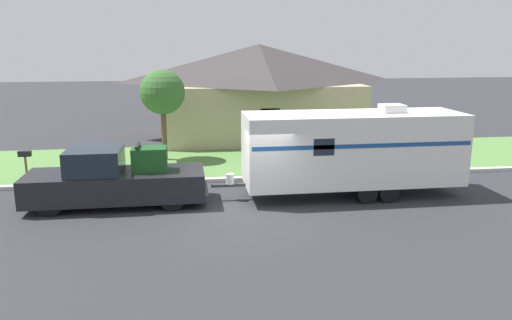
# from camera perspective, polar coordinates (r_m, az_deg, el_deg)

# --- Properties ---
(ground_plane) EXTENTS (120.00, 120.00, 0.00)m
(ground_plane) POSITION_cam_1_polar(r_m,az_deg,el_deg) (16.35, -0.01, -5.83)
(ground_plane) COLOR #2D2D33
(curb_strip) EXTENTS (80.00, 0.30, 0.14)m
(curb_strip) POSITION_cam_1_polar(r_m,az_deg,el_deg) (19.88, -1.54, -2.15)
(curb_strip) COLOR beige
(curb_strip) RESTS_ON ground_plane
(lawn_strip) EXTENTS (80.00, 7.00, 0.03)m
(lawn_strip) POSITION_cam_1_polar(r_m,az_deg,el_deg) (23.42, -2.58, 0.06)
(lawn_strip) COLOR #568442
(lawn_strip) RESTS_ON ground_plane
(house_across_street) EXTENTS (11.59, 8.28, 5.29)m
(house_across_street) POSITION_cam_1_polar(r_m,az_deg,el_deg) (29.24, 0.34, 8.12)
(house_across_street) COLOR tan
(house_across_street) RESTS_ON ground_plane
(pickup_truck) EXTENTS (5.97, 2.03, 2.07)m
(pickup_truck) POSITION_cam_1_polar(r_m,az_deg,el_deg) (17.35, -15.86, -2.19)
(pickup_truck) COLOR black
(pickup_truck) RESTS_ON ground_plane
(travel_trailer) EXTENTS (8.85, 2.36, 3.24)m
(travel_trailer) POSITION_cam_1_polar(r_m,az_deg,el_deg) (17.96, 10.99, 1.33)
(travel_trailer) COLOR black
(travel_trailer) RESTS_ON ground_plane
(mailbox) EXTENTS (0.48, 0.20, 1.25)m
(mailbox) POSITION_cam_1_polar(r_m,az_deg,el_deg) (21.44, -24.88, 0.20)
(mailbox) COLOR brown
(mailbox) RESTS_ON ground_plane
(tree_in_yard) EXTENTS (2.04, 2.04, 4.19)m
(tree_in_yard) POSITION_cam_1_polar(r_m,az_deg,el_deg) (23.27, -10.64, 7.57)
(tree_in_yard) COLOR brown
(tree_in_yard) RESTS_ON ground_plane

